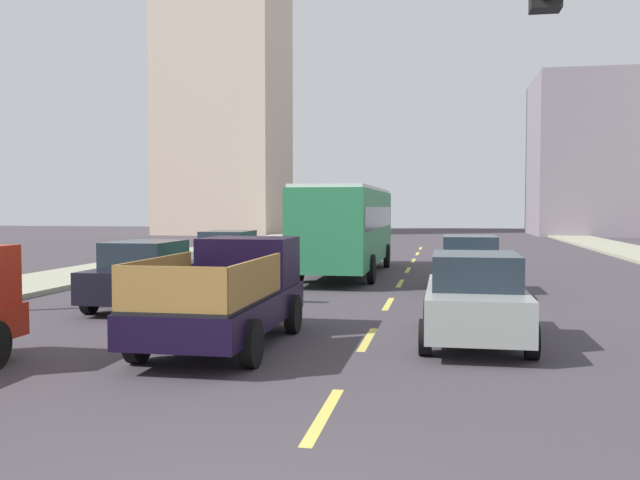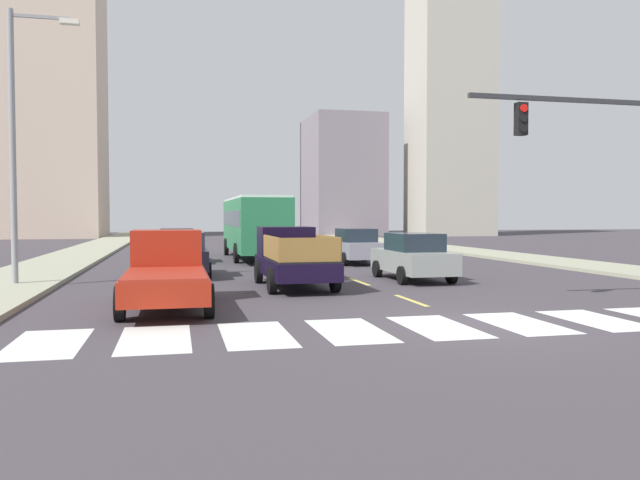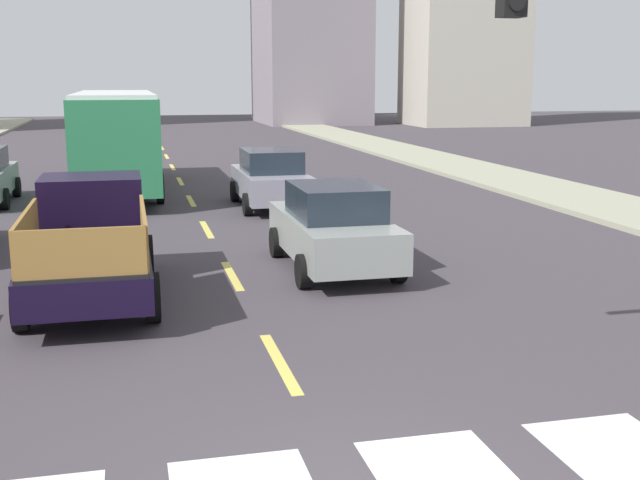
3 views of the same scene
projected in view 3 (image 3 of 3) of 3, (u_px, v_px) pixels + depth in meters
The scene contains 14 objects.
sidewalk_right at pixel (550, 191), 26.86m from camera, with size 3.46×110.00×0.15m, color #9D9E84.
lane_dash_0 at pixel (280, 362), 10.81m from camera, with size 0.16×2.40×0.01m, color #D6C454.
lane_dash_1 at pixel (232, 275), 15.58m from camera, with size 0.16×2.40×0.01m, color #D6C454.
lane_dash_2 at pixel (207, 229), 20.34m from camera, with size 0.16×2.40×0.01m, color #D6C454.
lane_dash_3 at pixel (191, 201), 25.11m from camera, with size 0.16×2.40×0.01m, color #D6C454.
lane_dash_4 at pixel (180, 181), 29.87m from camera, with size 0.16×2.40×0.01m, color #D6C454.
lane_dash_5 at pixel (172, 167), 34.64m from camera, with size 0.16×2.40×0.01m, color #D6C454.
lane_dash_6 at pixel (167, 156), 39.41m from camera, with size 0.16×2.40×0.01m, color #D6C454.
lane_dash_7 at pixel (162, 148), 44.17m from camera, with size 0.16×2.40×0.01m, color #D6C454.
pickup_stakebed at pixel (91, 242), 14.10m from camera, with size 2.18×5.20×1.96m.
city_bus at pixel (116, 134), 26.76m from camera, with size 2.72×10.80×3.32m.
sedan_mid at pixel (333, 227), 15.93m from camera, with size 2.02×4.40×1.72m.
sedan_far at pixel (271, 179), 23.69m from camera, with size 2.02×4.40×1.72m.
block_mid_left at pixel (309, 38), 67.96m from camera, with size 8.39×10.82×14.35m, color gray.
Camera 3 is at (-1.87, -6.12, 3.76)m, focal length 44.99 mm.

